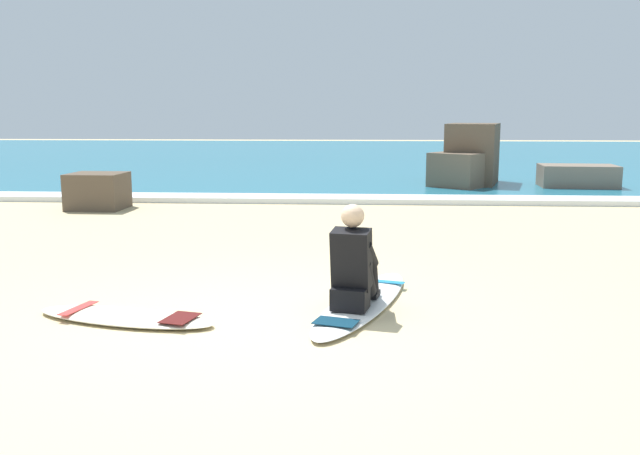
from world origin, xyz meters
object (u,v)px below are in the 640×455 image
object	(u,v)px
shoreline_rock	(98,191)
surfboard_main	(363,302)
surfer_seated	(353,267)
surfboard_spare_near	(125,317)

from	to	relation	value
shoreline_rock	surfboard_main	bearing A→B (deg)	-51.43
surfboard_main	shoreline_rock	xyz separation A→B (m)	(-5.04, 6.32, 0.31)
surfer_seated	shoreline_rock	bearing A→B (deg)	126.96
surfer_seated	surfboard_spare_near	distance (m)	2.09
shoreline_rock	surfer_seated	bearing A→B (deg)	-53.04
surfboard_spare_near	shoreline_rock	distance (m)	7.52
surfboard_spare_near	surfer_seated	bearing A→B (deg)	9.65
surfer_seated	shoreline_rock	size ratio (longest dim) A/B	0.94
surfboard_spare_near	surfboard_main	bearing A→B (deg)	16.02
surfer_seated	surfboard_spare_near	world-z (taller)	surfer_seated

